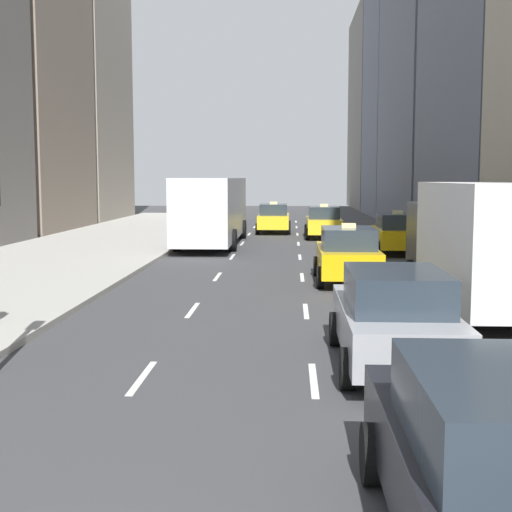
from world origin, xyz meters
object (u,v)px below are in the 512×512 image
taxi_fourth (348,254)px  city_bus (212,208)px  sedan_silver_behind (501,463)px  taxi_third (397,233)px  taxi_lead (274,218)px  box_truck (479,242)px  taxi_second (324,222)px  sedan_black_near (394,317)px

taxi_fourth → city_bus: bearing=114.2°
sedan_silver_behind → taxi_third: bearing=83.6°
taxi_third → city_bus: size_ratio=0.38×
sedan_silver_behind → taxi_lead: bearing=94.4°
taxi_third → box_truck: (0.00, -13.50, 0.83)m
taxi_second → sedan_black_near: (0.00, -26.53, -0.01)m
taxi_lead → taxi_second: bearing=-51.8°
taxi_lead → taxi_second: same height
sedan_black_near → taxi_lead: bearing=95.3°
taxi_lead → sedan_silver_behind: size_ratio=0.95×
sedan_black_near → city_bus: (-5.61, 22.52, 0.91)m
taxi_lead → city_bus: city_bus is taller
taxi_lead → box_truck: (5.60, -24.78, 0.83)m
taxi_second → taxi_fourth: size_ratio=1.00×
taxi_third → sedan_black_near: bearing=-98.5°
city_bus → box_truck: 19.16m
taxi_second → taxi_third: (2.80, -7.72, 0.00)m
taxi_second → sedan_black_near: taxi_second is taller
sedan_black_near → sedan_silver_behind: (0.00, -6.32, -0.00)m
taxi_lead → taxi_third: same height
taxi_third → taxi_lead: bearing=116.4°
box_truck → sedan_black_near: bearing=-117.8°
sedan_black_near → sedan_silver_behind: bearing=-90.0°
sedan_silver_behind → box_truck: box_truck is taller
taxi_lead → box_truck: box_truck is taller
taxi_second → taxi_fourth: (0.00, -16.47, 0.00)m
taxi_fourth → box_truck: bearing=-59.5°
taxi_fourth → sedan_black_near: bearing=-90.0°
taxi_fourth → sedan_black_near: size_ratio=0.93×
sedan_black_near → box_truck: box_truck is taller
taxi_fourth → sedan_silver_behind: 16.38m
taxi_second → box_truck: (2.80, -21.22, 0.83)m
sedan_black_near → taxi_third: bearing=81.5°
sedan_black_near → city_bus: bearing=104.0°
taxi_second → sedan_silver_behind: bearing=-90.0°
taxi_third → taxi_fourth: (-2.80, -8.75, 0.00)m
taxi_fourth → city_bus: 13.70m
taxi_lead → box_truck: bearing=-77.3°
taxi_third → box_truck: 13.53m
taxi_third → box_truck: size_ratio=0.52×
taxi_third → sedan_silver_behind: bearing=-96.4°
sedan_silver_behind → box_truck: size_ratio=0.55×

